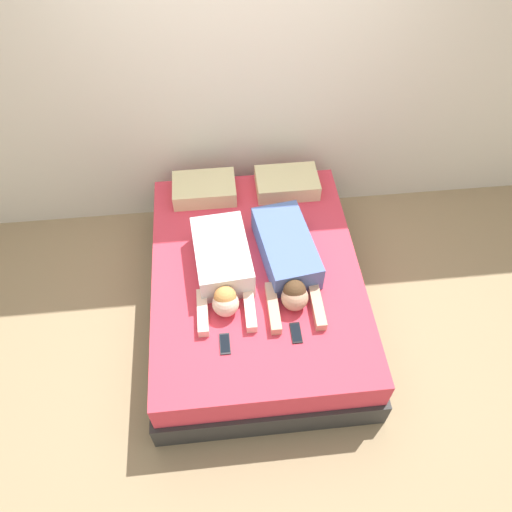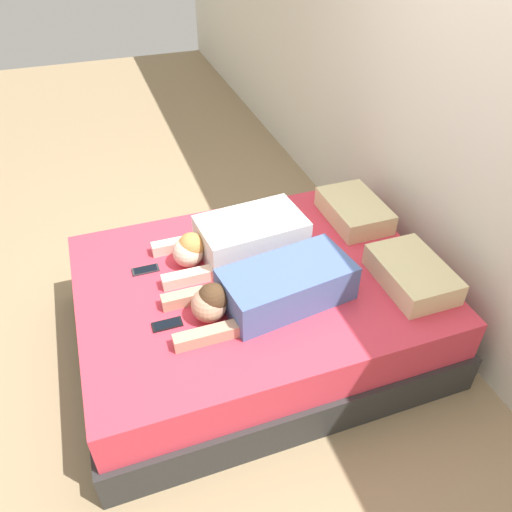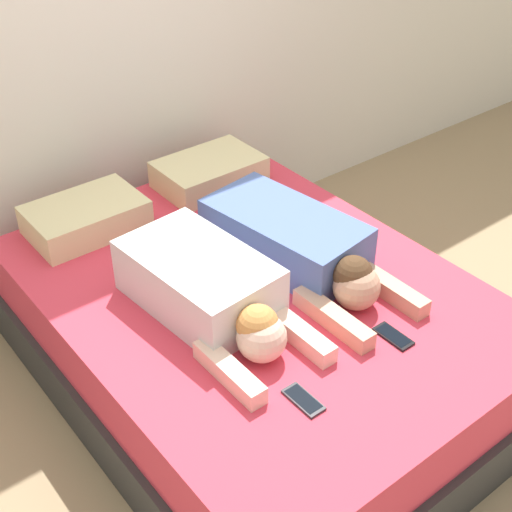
{
  "view_description": "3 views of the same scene",
  "coord_description": "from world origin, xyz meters",
  "px_view_note": "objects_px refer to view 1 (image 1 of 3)",
  "views": [
    {
      "loc": [
        -0.22,
        -2.15,
        3.37
      ],
      "look_at": [
        0.0,
        0.0,
        0.66
      ],
      "focal_mm": 35.0,
      "sensor_mm": 36.0,
      "label": 1
    },
    {
      "loc": [
        2.02,
        -0.71,
        2.37
      ],
      "look_at": [
        0.0,
        0.0,
        0.66
      ],
      "focal_mm": 35.0,
      "sensor_mm": 36.0,
      "label": 2
    },
    {
      "loc": [
        -1.41,
        -1.78,
        2.26
      ],
      "look_at": [
        0.0,
        0.0,
        0.66
      ],
      "focal_mm": 50.0,
      "sensor_mm": 36.0,
      "label": 3
    }
  ],
  "objects_px": {
    "person_right": "(288,258)",
    "cell_phone_left": "(225,344)",
    "bed": "(256,289)",
    "person_left": "(223,265)",
    "pillow_head_right": "(287,183)",
    "cell_phone_right": "(296,333)",
    "pillow_head_left": "(204,189)"
  },
  "relations": [
    {
      "from": "person_right",
      "to": "cell_phone_left",
      "type": "distance_m",
      "value": 0.77
    },
    {
      "from": "bed",
      "to": "person_left",
      "type": "xyz_separation_m",
      "value": [
        -0.24,
        -0.02,
        0.37
      ]
    },
    {
      "from": "pillow_head_right",
      "to": "person_right",
      "type": "relative_size",
      "value": 0.5
    },
    {
      "from": "bed",
      "to": "person_right",
      "type": "height_order",
      "value": "person_right"
    },
    {
      "from": "cell_phone_right",
      "to": "pillow_head_right",
      "type": "bearing_deg",
      "value": 84.49
    },
    {
      "from": "pillow_head_right",
      "to": "cell_phone_left",
      "type": "xyz_separation_m",
      "value": [
        -0.6,
        -1.38,
        -0.06
      ]
    },
    {
      "from": "pillow_head_left",
      "to": "person_left",
      "type": "height_order",
      "value": "person_left"
    },
    {
      "from": "pillow_head_right",
      "to": "pillow_head_left",
      "type": "bearing_deg",
      "value": 180.0
    },
    {
      "from": "person_right",
      "to": "pillow_head_left",
      "type": "bearing_deg",
      "value": 125.27
    },
    {
      "from": "pillow_head_left",
      "to": "person_left",
      "type": "relative_size",
      "value": 0.56
    },
    {
      "from": "cell_phone_left",
      "to": "cell_phone_right",
      "type": "bearing_deg",
      "value": 3.88
    },
    {
      "from": "cell_phone_right",
      "to": "person_left",
      "type": "bearing_deg",
      "value": 129.92
    },
    {
      "from": "bed",
      "to": "person_left",
      "type": "relative_size",
      "value": 2.29
    },
    {
      "from": "pillow_head_left",
      "to": "person_left",
      "type": "xyz_separation_m",
      "value": [
        0.1,
        -0.82,
        0.04
      ]
    },
    {
      "from": "pillow_head_right",
      "to": "cell_phone_right",
      "type": "relative_size",
      "value": 3.26
    },
    {
      "from": "pillow_head_right",
      "to": "cell_phone_right",
      "type": "xyz_separation_m",
      "value": [
        -0.13,
        -1.35,
        -0.06
      ]
    },
    {
      "from": "pillow_head_right",
      "to": "person_left",
      "type": "xyz_separation_m",
      "value": [
        -0.57,
        -0.82,
        0.04
      ]
    },
    {
      "from": "bed",
      "to": "pillow_head_right",
      "type": "distance_m",
      "value": 0.92
    },
    {
      "from": "bed",
      "to": "cell_phone_left",
      "type": "xyz_separation_m",
      "value": [
        -0.26,
        -0.58,
        0.26
      ]
    },
    {
      "from": "bed",
      "to": "pillow_head_right",
      "type": "relative_size",
      "value": 4.09
    },
    {
      "from": "person_right",
      "to": "person_left",
      "type": "bearing_deg",
      "value": -177.03
    },
    {
      "from": "person_left",
      "to": "cell_phone_right",
      "type": "distance_m",
      "value": 0.7
    },
    {
      "from": "person_left",
      "to": "person_right",
      "type": "bearing_deg",
      "value": 2.97
    },
    {
      "from": "cell_phone_right",
      "to": "bed",
      "type": "bearing_deg",
      "value": 110.48
    },
    {
      "from": "person_left",
      "to": "person_right",
      "type": "relative_size",
      "value": 0.88
    },
    {
      "from": "pillow_head_right",
      "to": "person_left",
      "type": "distance_m",
      "value": 1.0
    },
    {
      "from": "pillow_head_left",
      "to": "pillow_head_right",
      "type": "relative_size",
      "value": 1.0
    },
    {
      "from": "pillow_head_right",
      "to": "person_right",
      "type": "bearing_deg",
      "value": -97.91
    },
    {
      "from": "cell_phone_left",
      "to": "person_right",
      "type": "bearing_deg",
      "value": 50.2
    },
    {
      "from": "pillow_head_right",
      "to": "person_right",
      "type": "xyz_separation_m",
      "value": [
        -0.11,
        -0.79,
        0.03
      ]
    },
    {
      "from": "pillow_head_left",
      "to": "cell_phone_right",
      "type": "distance_m",
      "value": 1.45
    },
    {
      "from": "person_left",
      "to": "cell_phone_right",
      "type": "height_order",
      "value": "person_left"
    }
  ]
}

